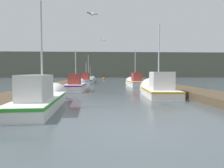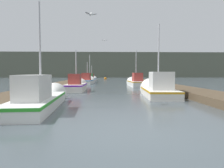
{
  "view_description": "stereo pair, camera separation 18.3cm",
  "coord_description": "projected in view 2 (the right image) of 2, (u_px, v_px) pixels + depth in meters",
  "views": [
    {
      "loc": [
        -0.73,
        -4.48,
        1.46
      ],
      "look_at": [
        -0.04,
        10.02,
        0.64
      ],
      "focal_mm": 32.0,
      "sensor_mm": 36.0,
      "label": 1
    },
    {
      "loc": [
        -0.54,
        -4.49,
        1.46
      ],
      "look_at": [
        -0.04,
        10.02,
        0.64
      ],
      "focal_mm": 32.0,
      "sensor_mm": 36.0,
      "label": 2
    }
  ],
  "objects": [
    {
      "name": "fishing_boat_3",
      "position": [
        136.0,
        82.0,
        21.98
      ],
      "size": [
        1.6,
        5.11,
        4.29
      ],
      "rotation": [
        0.0,
        0.0,
        0.03
      ],
      "color": "silver",
      "rests_on": "ground_plane"
    },
    {
      "name": "fishing_boat_1",
      "position": [
        157.0,
        89.0,
        12.92
      ],
      "size": [
        2.02,
        5.31,
        5.04
      ],
      "rotation": [
        0.0,
        0.0,
        -0.06
      ],
      "color": "silver",
      "rests_on": "ground_plane"
    },
    {
      "name": "seagull_1",
      "position": [
        105.0,
        40.0,
        21.66
      ],
      "size": [
        0.56,
        0.31,
        0.12
      ],
      "rotation": [
        0.0,
        0.0,
        3.4
      ],
      "color": "white"
    },
    {
      "name": "channel_buoy",
      "position": [
        105.0,
        79.0,
        44.02
      ],
      "size": [
        0.64,
        0.64,
        1.14
      ],
      "color": "#BF6513",
      "rests_on": "ground_plane"
    },
    {
      "name": "seagull_lead",
      "position": [
        91.0,
        14.0,
        8.82
      ],
      "size": [
        0.53,
        0.38,
        0.12
      ],
      "rotation": [
        0.0,
        0.0,
        3.67
      ],
      "color": "white"
    },
    {
      "name": "dock_left",
      "position": [
        60.0,
        85.0,
        20.36
      ],
      "size": [
        2.28,
        40.0,
        0.37
      ],
      "color": "#4C3D2B",
      "rests_on": "ground_plane"
    },
    {
      "name": "fishing_boat_4",
      "position": [
        88.0,
        80.0,
        27.19
      ],
      "size": [
        1.9,
        4.78,
        3.3
      ],
      "rotation": [
        0.0,
        0.0,
        -0.09
      ],
      "color": "silver",
      "rests_on": "ground_plane"
    },
    {
      "name": "mooring_piling_0",
      "position": [
        158.0,
        82.0,
        17.18
      ],
      "size": [
        0.25,
        0.25,
        1.29
      ],
      "color": "#473523",
      "rests_on": "ground_plane"
    },
    {
      "name": "ground_plane",
      "position": [
        129.0,
        136.0,
        4.58
      ],
      "size": [
        200.0,
        200.0,
        0.0
      ],
      "color": "#424C51"
    },
    {
      "name": "mooring_piling_1",
      "position": [
        76.0,
        81.0,
        23.55
      ],
      "size": [
        0.23,
        0.23,
        1.02
      ],
      "color": "#473523",
      "rests_on": "ground_plane"
    },
    {
      "name": "dock_right",
      "position": [
        160.0,
        85.0,
        20.72
      ],
      "size": [
        2.28,
        40.0,
        0.37
      ],
      "color": "#4C3D2B",
      "rests_on": "ground_plane"
    },
    {
      "name": "mooring_piling_2",
      "position": [
        86.0,
        77.0,
        38.95
      ],
      "size": [
        0.27,
        0.27,
        1.09
      ],
      "color": "#473523",
      "rests_on": "ground_plane"
    },
    {
      "name": "distant_shore_ridge",
      "position": [
        107.0,
        66.0,
        70.03
      ],
      "size": [
        120.0,
        16.0,
        7.96
      ],
      "color": "#565B4C",
      "rests_on": "ground_plane"
    },
    {
      "name": "fishing_boat_6",
      "position": [
        92.0,
        79.0,
        36.03
      ],
      "size": [
        1.74,
        4.59,
        3.1
      ],
      "rotation": [
        0.0,
        0.0,
        -0.1
      ],
      "color": "silver",
      "rests_on": "ground_plane"
    },
    {
      "name": "fishing_boat_5",
      "position": [
        90.0,
        79.0,
        31.61
      ],
      "size": [
        1.6,
        5.73,
        4.65
      ],
      "rotation": [
        0.0,
        0.0,
        0.04
      ],
      "color": "silver",
      "rests_on": "ground_plane"
    },
    {
      "name": "fishing_boat_0",
      "position": [
        42.0,
        97.0,
        8.55
      ],
      "size": [
        1.7,
        5.99,
        4.81
      ],
      "rotation": [
        0.0,
        0.0,
        0.06
      ],
      "color": "silver",
      "rests_on": "ground_plane"
    },
    {
      "name": "fishing_boat_2",
      "position": [
        77.0,
        86.0,
        16.54
      ],
      "size": [
        1.44,
        4.56,
        3.66
      ],
      "rotation": [
        0.0,
        0.0,
        0.0
      ],
      "color": "silver",
      "rests_on": "ground_plane"
    }
  ]
}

